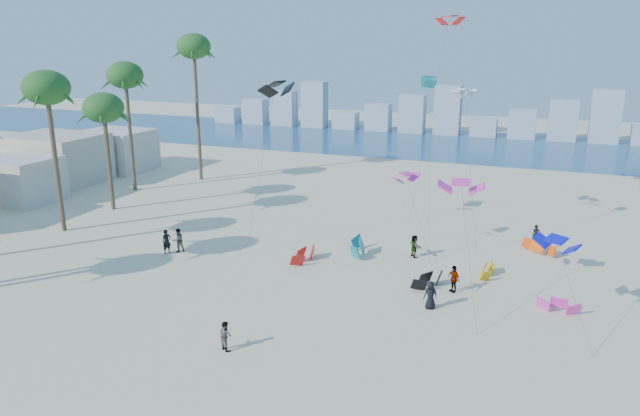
% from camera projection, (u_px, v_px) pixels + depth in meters
% --- Properties ---
extents(ground, '(220.00, 220.00, 0.00)m').
position_uv_depth(ground, '(151.00, 370.00, 29.58)').
color(ground, beige).
rests_on(ground, ground).
extents(ocean, '(220.00, 220.00, 0.00)m').
position_uv_depth(ocean, '(427.00, 143.00, 94.18)').
color(ocean, navy).
rests_on(ocean, ground).
extents(kitesurfer_near, '(0.74, 0.83, 1.90)m').
position_uv_depth(kitesurfer_near, '(167.00, 242.00, 45.44)').
color(kitesurfer_near, black).
rests_on(kitesurfer_near, ground).
extents(kitesurfer_mid, '(0.99, 0.92, 1.63)m').
position_uv_depth(kitesurfer_mid, '(225.00, 336.00, 31.33)').
color(kitesurfer_mid, gray).
rests_on(kitesurfer_mid, ground).
extents(kitesurfers_far, '(34.55, 15.55, 1.90)m').
position_uv_depth(kitesurfers_far, '(423.00, 261.00, 41.71)').
color(kitesurfers_far, black).
rests_on(kitesurfers_far, ground).
extents(grounded_kites, '(20.16, 12.00, 1.08)m').
position_uv_depth(grounded_kites, '(424.00, 262.00, 42.66)').
color(grounded_kites, red).
rests_on(grounded_kites, ground).
extents(flying_kites, '(32.28, 26.40, 18.52)m').
position_uv_depth(flying_kites, '(445.00, 104.00, 42.89)').
color(flying_kites, '#F436B7').
rests_on(flying_kites, ground).
extents(palm_row, '(8.41, 44.80, 16.68)m').
position_uv_depth(palm_row, '(41.00, 93.00, 48.27)').
color(palm_row, brown).
rests_on(palm_row, ground).
extents(distant_skyline, '(85.00, 3.00, 8.40)m').
position_uv_depth(distant_skyline, '(433.00, 116.00, 102.70)').
color(distant_skyline, '#9EADBF').
rests_on(distant_skyline, ground).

